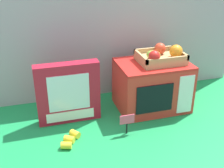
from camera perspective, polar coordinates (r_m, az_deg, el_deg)
ground_plane at (r=1.52m, az=1.40°, el=-5.82°), size 1.70×1.70×0.00m
display_back_panel at (r=1.61m, az=-1.30°, el=9.60°), size 1.61×0.03×0.70m
toy_microwave at (r=1.54m, az=7.93°, el=-0.26°), size 0.36×0.27×0.26m
food_groups_crate at (r=1.49m, az=9.73°, el=5.43°), size 0.23×0.18×0.09m
cookie_set_box at (r=1.41m, az=-8.64°, el=-1.79°), size 0.31×0.06×0.30m
price_sign at (r=1.34m, az=2.98°, el=-7.37°), size 0.07×0.01×0.10m
loose_toy_banana at (r=1.32m, az=-8.23°, el=-10.77°), size 0.10×0.12×0.03m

